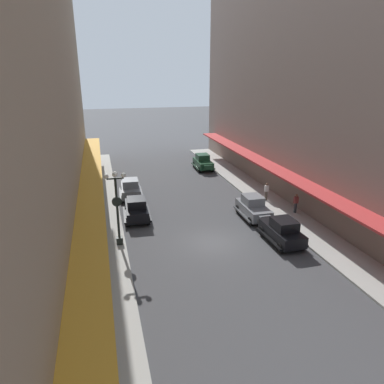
{
  "coord_description": "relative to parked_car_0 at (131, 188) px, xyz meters",
  "views": [
    {
      "loc": [
        -7.17,
        -21.09,
        11.35
      ],
      "look_at": [
        0.0,
        6.0,
        1.8
      ],
      "focal_mm": 32.94,
      "sensor_mm": 36.0,
      "label": 1
    }
  ],
  "objects": [
    {
      "name": "ground_plane",
      "position": [
        4.69,
        -11.1,
        -0.94
      ],
      "size": [
        200.0,
        200.0,
        0.0
      ],
      "primitive_type": "plane",
      "color": "#424244"
    },
    {
      "name": "sidewalk_left",
      "position": [
        -2.81,
        -11.1,
        -0.87
      ],
      "size": [
        3.0,
        60.0,
        0.15
      ],
      "primitive_type": "cube",
      "color": "#A8A59E",
      "rests_on": "ground"
    },
    {
      "name": "sidewalk_right",
      "position": [
        12.19,
        -11.1,
        -0.87
      ],
      "size": [
        3.0,
        60.0,
        0.15
      ],
      "primitive_type": "cube",
      "color": "#A8A59E",
      "rests_on": "ground"
    },
    {
      "name": "building_row_left",
      "position": [
        -5.54,
        -11.1,
        9.64
      ],
      "size": [
        4.3,
        60.0,
        21.18
      ],
      "color": "gray",
      "rests_on": "ground"
    },
    {
      "name": "building_row_right",
      "position": [
        14.93,
        -11.1,
        13.01
      ],
      "size": [
        4.3,
        60.0,
        27.93
      ],
      "color": "gray",
      "rests_on": "ground"
    },
    {
      "name": "parked_car_0",
      "position": [
        0.0,
        0.0,
        0.0
      ],
      "size": [
        2.31,
        4.32,
        1.84
      ],
      "color": "slate",
      "rests_on": "ground"
    },
    {
      "name": "parked_car_1",
      "position": [
        9.59,
        8.12,
        0.0
      ],
      "size": [
        2.25,
        4.3,
        1.84
      ],
      "color": "#193D23",
      "rests_on": "ground"
    },
    {
      "name": "parked_car_2",
      "position": [
        9.2,
        -7.64,
        0.0
      ],
      "size": [
        2.21,
        4.29,
        1.84
      ],
      "color": "slate",
      "rests_on": "ground"
    },
    {
      "name": "parked_car_3",
      "position": [
        -0.04,
        -5.43,
        0.0
      ],
      "size": [
        2.3,
        4.32,
        1.84
      ],
      "color": "black",
      "rests_on": "ground"
    },
    {
      "name": "parked_car_4",
      "position": [
        9.28,
        -12.26,
        0.0
      ],
      "size": [
        2.16,
        4.27,
        1.84
      ],
      "color": "black",
      "rests_on": "ground"
    },
    {
      "name": "lamp_post_with_clock",
      "position": [
        -1.71,
        -9.85,
        2.04
      ],
      "size": [
        1.42,
        0.44,
        5.16
      ],
      "color": "black",
      "rests_on": "sidewalk_left"
    },
    {
      "name": "fire_hydrant",
      "position": [
        11.04,
        -5.3,
        -0.38
      ],
      "size": [
        0.24,
        0.24,
        0.82
      ],
      "color": "#B21E19",
      "rests_on": "sidewalk_right"
    },
    {
      "name": "pedestrian_0",
      "position": [
        -2.96,
        1.15,
        0.07
      ],
      "size": [
        0.36,
        0.28,
        1.67
      ],
      "color": "#2D2D33",
      "rests_on": "sidewalk_left"
    },
    {
      "name": "pedestrian_1",
      "position": [
        11.95,
        -4.4,
        0.05
      ],
      "size": [
        0.36,
        0.24,
        1.64
      ],
      "color": "#4C4238",
      "rests_on": "sidewalk_right"
    },
    {
      "name": "pedestrian_2",
      "position": [
        12.95,
        -7.81,
        0.05
      ],
      "size": [
        0.36,
        0.24,
        1.64
      ],
      "color": "#2D2D33",
      "rests_on": "sidewalk_right"
    }
  ]
}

